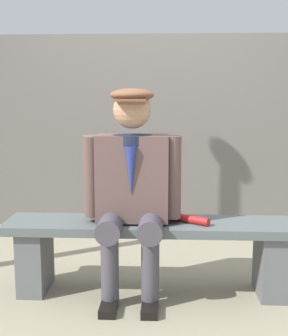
% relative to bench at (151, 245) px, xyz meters
% --- Properties ---
extents(ground_plane, '(30.00, 30.00, 0.00)m').
position_rel_bench_xyz_m(ground_plane, '(0.00, 0.00, -0.32)').
color(ground_plane, gray).
extents(bench, '(1.90, 0.39, 0.48)m').
position_rel_bench_xyz_m(bench, '(0.00, 0.00, 0.00)').
color(bench, '#525B5B').
rests_on(bench, ground).
extents(seated_man, '(0.63, 0.52, 1.33)m').
position_rel_bench_xyz_m(seated_man, '(0.12, 0.05, 0.42)').
color(seated_man, brown).
rests_on(seated_man, ground).
extents(rolled_magazine, '(0.28, 0.20, 0.05)m').
position_rel_bench_xyz_m(rolled_magazine, '(-0.23, 0.01, 0.18)').
color(rolled_magazine, '#B21E1E').
rests_on(rolled_magazine, bench).
extents(stadium_wall, '(12.00, 0.24, 1.86)m').
position_rel_bench_xyz_m(stadium_wall, '(0.00, -1.66, 0.61)').
color(stadium_wall, '#645F5B').
rests_on(stadium_wall, ground).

